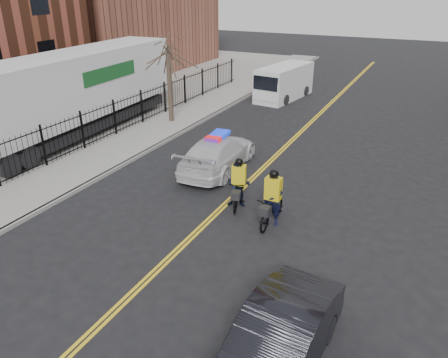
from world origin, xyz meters
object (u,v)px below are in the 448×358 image
semi_trailer (77,89)px  cyclist_far (239,188)px  cargo_van (283,83)px  dark_sedan (277,344)px  cyclist_near (272,205)px  police_cruiser (218,153)px

semi_trailer → cyclist_far: 12.33m
cargo_van → cyclist_far: bearing=-68.1°
semi_trailer → dark_sedan: bearing=-37.3°
dark_sedan → cyclist_far: size_ratio=2.32×
cyclist_near → cyclist_far: size_ratio=1.04×
dark_sedan → cargo_van: bearing=112.4°
semi_trailer → cyclist_far: size_ratio=7.09×
police_cruiser → dark_sedan: police_cruiser is taller
semi_trailer → cargo_van: bearing=57.0°
semi_trailer → cyclist_far: (11.52, -4.04, -1.77)m
dark_sedan → cyclist_near: bearing=114.7°
dark_sedan → cyclist_far: bearing=124.0°
police_cruiser → semi_trailer: size_ratio=0.37×
cargo_van → cyclist_far: 17.20m
semi_trailer → cyclist_near: size_ratio=6.82×
semi_trailer → cyclist_near: semi_trailer is taller
police_cruiser → semi_trailer: 9.40m
cyclist_far → semi_trailer: bearing=145.2°
police_cruiser → cargo_van: (-1.69, 13.81, 0.37)m
police_cruiser → cyclist_near: size_ratio=2.56×
police_cruiser → semi_trailer: bearing=-10.5°
cargo_van → cyclist_near: (5.64, -17.36, -0.42)m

